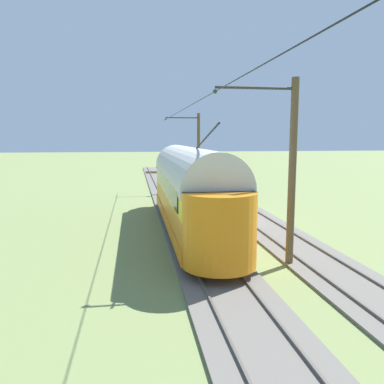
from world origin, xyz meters
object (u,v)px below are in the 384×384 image
catenary_pole_mid_near (290,170)px  switch_stand (232,184)px  catenary_pole_foreground (198,151)px  vintage_streetcar (190,188)px

catenary_pole_mid_near → switch_stand: 19.83m
catenary_pole_mid_near → switch_stand: bearing=-98.5°
catenary_pole_foreground → catenary_pole_mid_near: (0.00, 20.68, 0.00)m
catenary_pole_foreground → switch_stand: (-2.90, 1.28, -2.93)m
catenary_pole_foreground → catenary_pole_mid_near: size_ratio=1.00×
switch_stand → catenary_pole_foreground: bearing=-23.8°
vintage_streetcar → catenary_pole_foreground: (-2.82, -14.70, 1.37)m
vintage_streetcar → catenary_pole_foreground: bearing=-100.9°
vintage_streetcar → catenary_pole_mid_near: 6.75m
catenary_pole_mid_near → switch_stand: (-2.90, -19.39, -2.93)m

